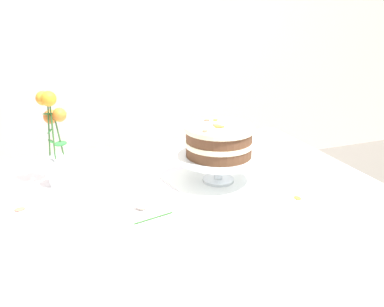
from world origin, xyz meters
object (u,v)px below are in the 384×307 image
(cake_stand, at_px, (219,160))
(layer_cake, at_px, (219,141))
(dining_table, at_px, (177,217))
(flower_vase, at_px, (55,143))
(fallen_rose, at_px, (142,204))

(cake_stand, bearing_deg, layer_cake, 132.94)
(dining_table, bearing_deg, flower_vase, 150.28)
(fallen_rose, bearing_deg, layer_cake, 19.17)
(layer_cake, bearing_deg, fallen_rose, -160.83)
(cake_stand, distance_m, layer_cake, 0.07)
(dining_table, bearing_deg, cake_stand, 8.92)
(dining_table, height_order, cake_stand, cake_stand)
(dining_table, relative_size, fallen_rose, 11.09)
(layer_cake, xyz_separation_m, fallen_rose, (-0.30, -0.11, -0.14))
(fallen_rose, bearing_deg, flower_vase, 127.81)
(dining_table, distance_m, flower_vase, 0.48)
(cake_stand, xyz_separation_m, fallen_rose, (-0.30, -0.11, -0.06))
(layer_cake, height_order, flower_vase, flower_vase)
(dining_table, height_order, layer_cake, layer_cake)
(fallen_rose, bearing_deg, dining_table, 29.89)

